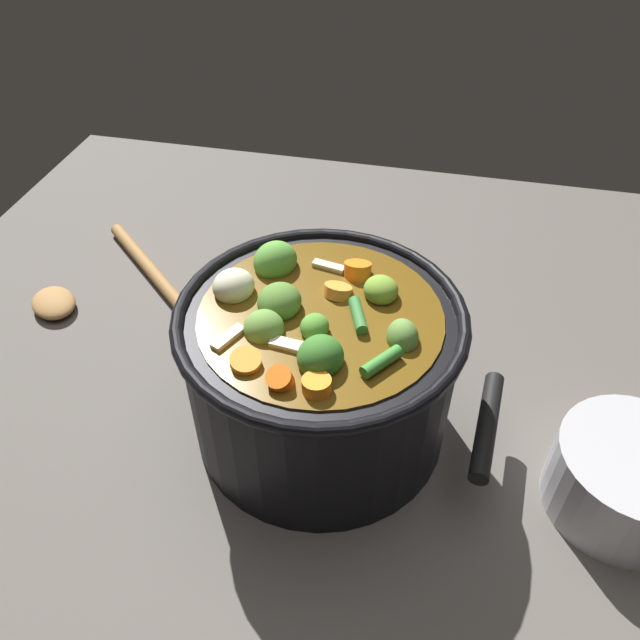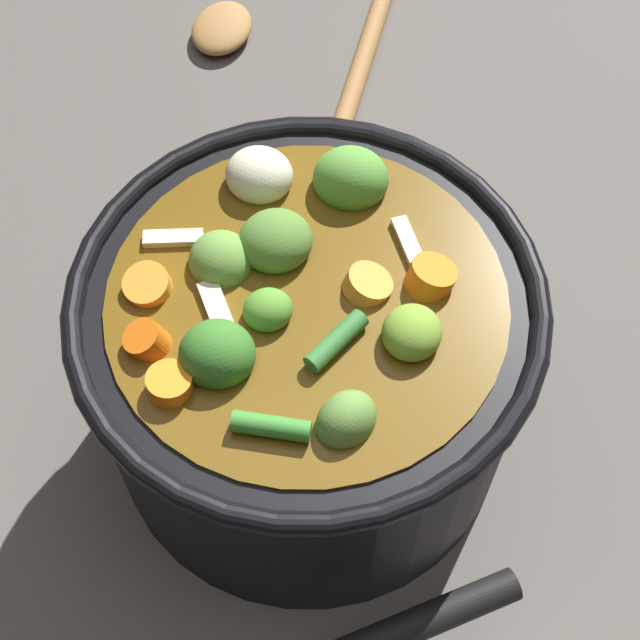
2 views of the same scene
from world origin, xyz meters
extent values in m
plane|color=#514C47|center=(0.00, 0.00, 0.00)|extent=(1.10, 1.10, 0.00)
cylinder|color=black|center=(0.00, 0.00, 0.07)|extent=(0.25, 0.25, 0.15)
torus|color=black|center=(0.00, 0.00, 0.15)|extent=(0.26, 0.26, 0.01)
cylinder|color=brown|center=(0.00, 0.00, 0.08)|extent=(0.22, 0.22, 0.14)
ellipsoid|color=#559538|center=(0.06, 0.06, 0.16)|extent=(0.06, 0.06, 0.04)
ellipsoid|color=#518E2F|center=(-0.02, 0.00, 0.16)|extent=(0.03, 0.03, 0.02)
ellipsoid|color=olive|center=(0.04, -0.05, 0.16)|extent=(0.04, 0.04, 0.02)
ellipsoid|color=#61903C|center=(-0.03, 0.04, 0.15)|extent=(0.05, 0.05, 0.03)
ellipsoid|color=#5F8A3C|center=(-0.02, -0.07, 0.15)|extent=(0.04, 0.04, 0.03)
ellipsoid|color=#527E31|center=(0.00, 0.04, 0.16)|extent=(0.05, 0.05, 0.03)
ellipsoid|color=#367127|center=(-0.06, -0.01, 0.16)|extent=(0.05, 0.05, 0.03)
cylinder|color=orange|center=(0.03, -0.01, 0.15)|extent=(0.03, 0.03, 0.02)
cylinder|color=orange|center=(-0.09, -0.02, 0.15)|extent=(0.03, 0.03, 0.02)
cylinder|color=orange|center=(-0.09, 0.01, 0.15)|extent=(0.03, 0.03, 0.02)
cylinder|color=orange|center=(0.06, -0.02, 0.15)|extent=(0.03, 0.03, 0.02)
cylinder|color=orange|center=(-0.07, 0.05, 0.15)|extent=(0.04, 0.04, 0.02)
ellipsoid|color=beige|center=(0.01, 0.08, 0.16)|extent=(0.05, 0.05, 0.03)
cylinder|color=#367635|center=(0.00, -0.03, 0.16)|extent=(0.04, 0.02, 0.01)
cylinder|color=#388330|center=(-0.05, -0.06, 0.16)|extent=(0.04, 0.03, 0.01)
cube|color=beige|center=(-0.05, 0.07, 0.15)|extent=(0.03, 0.02, 0.01)
cube|color=beige|center=(0.07, 0.01, 0.15)|extent=(0.01, 0.03, 0.01)
cube|color=beige|center=(-0.05, 0.02, 0.15)|extent=(0.02, 0.03, 0.01)
ellipsoid|color=olive|center=(0.10, 0.36, 0.01)|extent=(0.08, 0.08, 0.02)
cylinder|color=olive|center=(0.20, 0.28, 0.01)|extent=(0.16, 0.17, 0.02)
cylinder|color=black|center=(-0.02, -0.16, 0.06)|extent=(0.12, 0.03, 0.02)
camera|label=1|loc=(-0.40, -0.09, 0.51)|focal=35.04mm
camera|label=2|loc=(-0.12, -0.25, 0.58)|focal=54.24mm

